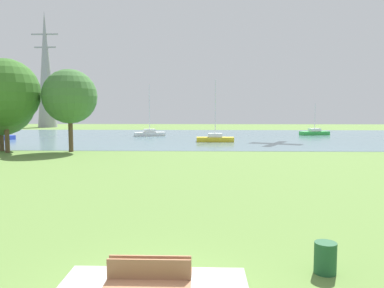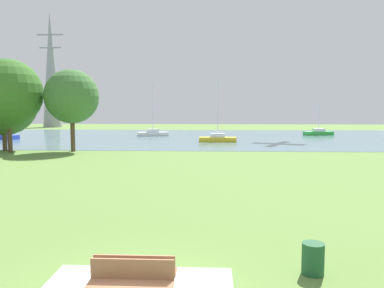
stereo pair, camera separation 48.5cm
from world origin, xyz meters
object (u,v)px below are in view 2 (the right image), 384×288
object	(u,v)px
bench_facing_water	(136,275)
sailboat_yellow	(218,138)
electricity_pylon	(51,70)
litter_bin	(313,259)
sailboat_blue	(3,136)
sailboat_green	(318,133)
sailboat_white	(153,133)
tree_east_near	(8,93)
tree_west_far	(3,102)
tree_mid_shore	(72,97)
bench_facing_inland	(131,286)

from	to	relation	value
bench_facing_water	sailboat_yellow	distance (m)	41.07
bench_facing_water	electricity_pylon	bearing A→B (deg)	113.95
litter_bin	sailboat_blue	xyz separation A→B (m)	(-31.91, 42.64, 0.05)
bench_facing_water	sailboat_yellow	size ratio (longest dim) A/B	0.23
litter_bin	bench_facing_water	bearing A→B (deg)	-162.83
bench_facing_water	sailboat_green	world-z (taller)	sailboat_green
sailboat_white	sailboat_yellow	size ratio (longest dim) A/B	1.01
sailboat_blue	tree_east_near	size ratio (longest dim) A/B	0.67
tree_west_far	tree_mid_shore	size ratio (longest dim) A/B	1.03
sailboat_blue	sailboat_green	bearing A→B (deg)	12.92
bench_facing_water	sailboat_yellow	world-z (taller)	sailboat_yellow
sailboat_blue	electricity_pylon	xyz separation A→B (m)	(-8.66, 37.82, 13.19)
tree_east_near	tree_mid_shore	size ratio (longest dim) A/B	1.12
sailboat_white	tree_east_near	bearing A→B (deg)	-114.16
bench_facing_water	litter_bin	xyz separation A→B (m)	(4.26, 1.32, -0.07)
sailboat_white	tree_mid_shore	xyz separation A→B (m)	(-4.60, -22.53, 4.97)
sailboat_blue	sailboat_yellow	bearing A→B (deg)	-5.60
sailboat_yellow	bench_facing_inland	bearing A→B (deg)	-93.58
tree_east_near	sailboat_blue	bearing A→B (deg)	121.32
litter_bin	sailboat_blue	distance (m)	53.26
sailboat_yellow	tree_east_near	size ratio (longest dim) A/B	0.88
bench_facing_water	sailboat_white	distance (m)	52.05
tree_west_far	bench_facing_inland	bearing A→B (deg)	-57.24
bench_facing_inland	sailboat_green	size ratio (longest dim) A/B	0.35
sailboat_yellow	tree_mid_shore	bearing A→B (deg)	-140.66
tree_west_far	electricity_pylon	size ratio (longest dim) A/B	0.31
sailboat_white	electricity_pylon	distance (m)	43.85
sailboat_white	tree_mid_shore	bearing A→B (deg)	-101.55
bench_facing_inland	sailboat_white	distance (m)	52.58
sailboat_yellow	electricity_pylon	bearing A→B (deg)	133.65
bench_facing_water	sailboat_green	distance (m)	58.02
sailboat_yellow	sailboat_green	world-z (taller)	sailboat_yellow
sailboat_green	electricity_pylon	size ratio (longest dim) A/B	0.19
bench_facing_water	tree_east_near	world-z (taller)	tree_east_near
sailboat_white	tree_mid_shore	distance (m)	23.52
sailboat_yellow	tree_east_near	bearing A→B (deg)	-147.81
bench_facing_water	sailboat_green	size ratio (longest dim) A/B	0.35
tree_west_far	electricity_pylon	xyz separation A→B (m)	(-17.07, 52.41, 8.71)
tree_east_near	sailboat_white	bearing A→B (deg)	65.84
bench_facing_inland	sailboat_green	bearing A→B (deg)	70.76
electricity_pylon	tree_mid_shore	bearing A→B (deg)	-65.31
sailboat_white	bench_facing_inland	bearing A→B (deg)	-81.86
litter_bin	tree_west_far	bearing A→B (deg)	129.96
bench_facing_inland	litter_bin	size ratio (longest dim) A/B	2.25
electricity_pylon	tree_east_near	bearing A→B (deg)	-71.15
litter_bin	sailboat_green	bearing A→B (deg)	74.28
bench_facing_water	bench_facing_inland	size ratio (longest dim) A/B	1.00
bench_facing_water	tree_east_near	size ratio (longest dim) A/B	0.20
electricity_pylon	sailboat_white	bearing A→B (deg)	-46.35
litter_bin	electricity_pylon	bearing A→B (deg)	116.76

